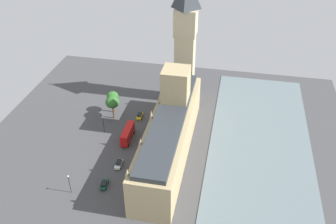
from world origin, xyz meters
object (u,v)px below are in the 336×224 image
(car_white_corner, at_px, (119,164))
(street_lamp_leading, at_px, (103,121))
(street_lamp_far_end, at_px, (69,181))
(plane_tree_midblock, at_px, (113,97))
(parliament_building, at_px, (170,130))
(pedestrian_near_tower, at_px, (141,161))
(car_yellow_cab_under_trees, at_px, (140,116))
(plane_tree_trailing, at_px, (112,102))
(pedestrian_opposite_hall, at_px, (129,187))
(car_dark_green_by_river_gate, at_px, (104,184))
(double_decker_bus_kerbside, at_px, (128,134))
(clock_tower, at_px, (185,39))

(car_white_corner, xyz_separation_m, street_lamp_leading, (10.95, -16.69, 3.88))
(street_lamp_far_end, bearing_deg, plane_tree_midblock, -88.54)
(parliament_building, bearing_deg, pedestrian_near_tower, 46.66)
(car_yellow_cab_under_trees, height_order, plane_tree_trailing, plane_tree_trailing)
(car_yellow_cab_under_trees, height_order, pedestrian_opposite_hall, car_yellow_cab_under_trees)
(car_dark_green_by_river_gate, bearing_deg, pedestrian_near_tower, 52.26)
(plane_tree_trailing, bearing_deg, double_decker_bus_kerbside, 127.96)
(plane_tree_trailing, bearing_deg, clock_tower, -141.06)
(plane_tree_midblock, bearing_deg, clock_tower, -148.83)
(double_decker_bus_kerbside, bearing_deg, parliament_building, -10.01)
(car_yellow_cab_under_trees, xyz_separation_m, car_dark_green_by_river_gate, (1.08, 38.01, -0.00))
(car_dark_green_by_river_gate, height_order, street_lamp_leading, street_lamp_leading)
(street_lamp_far_end, bearing_deg, car_yellow_cab_under_trees, -103.35)
(plane_tree_midblock, bearing_deg, double_decker_bus_kerbside, 123.50)
(car_yellow_cab_under_trees, xyz_separation_m, plane_tree_midblock, (11.20, -1.92, 6.23))
(parliament_building, distance_m, pedestrian_near_tower, 14.15)
(plane_tree_trailing, relative_size, street_lamp_far_end, 1.39)
(double_decker_bus_kerbside, xyz_separation_m, pedestrian_near_tower, (-7.85, 11.24, -1.89))
(clock_tower, distance_m, pedestrian_near_tower, 50.84)
(parliament_building, height_order, street_lamp_far_end, parliament_building)
(clock_tower, xyz_separation_m, double_decker_bus_kerbside, (15.06, 31.69, -24.40))
(pedestrian_opposite_hall, bearing_deg, car_dark_green_by_river_gate, -12.33)
(parliament_building, xyz_separation_m, clock_tower, (0.96, -34.26, 18.64))
(clock_tower, xyz_separation_m, car_white_corner, (14.06, 45.66, -26.14))
(parliament_building, relative_size, pedestrian_near_tower, 36.23)
(car_dark_green_by_river_gate, bearing_deg, street_lamp_leading, 105.54)
(clock_tower, bearing_deg, pedestrian_opposite_hall, 82.01)
(plane_tree_midblock, bearing_deg, car_white_corner, 111.19)
(street_lamp_far_end, bearing_deg, double_decker_bus_kerbside, -108.69)
(car_white_corner, relative_size, plane_tree_trailing, 0.49)
(plane_tree_trailing, bearing_deg, car_dark_green_by_river_gate, 103.79)
(street_lamp_leading, bearing_deg, plane_tree_trailing, -93.81)
(parliament_building, bearing_deg, street_lamp_far_end, 45.07)
(pedestrian_opposite_hall, distance_m, plane_tree_trailing, 39.69)
(car_white_corner, distance_m, street_lamp_leading, 20.34)
(parliament_building, height_order, car_white_corner, parliament_building)
(double_decker_bus_kerbside, relative_size, pedestrian_near_tower, 6.33)
(car_yellow_cab_under_trees, distance_m, street_lamp_far_end, 43.76)
(parliament_building, bearing_deg, plane_tree_trailing, -29.84)
(parliament_building, height_order, pedestrian_opposite_hall, parliament_building)
(car_yellow_cab_under_trees, bearing_deg, pedestrian_near_tower, 103.94)
(double_decker_bus_kerbside, xyz_separation_m, plane_tree_trailing, (9.34, -11.97, 4.64))
(car_dark_green_by_river_gate, relative_size, plane_tree_trailing, 0.48)
(double_decker_bus_kerbside, height_order, plane_tree_trailing, plane_tree_trailing)
(car_yellow_cab_under_trees, distance_m, plane_tree_trailing, 11.96)
(parliament_building, distance_m, car_yellow_cab_under_trees, 24.04)
(car_white_corner, xyz_separation_m, pedestrian_opposite_hall, (-6.32, 9.50, -0.12))
(car_yellow_cab_under_trees, xyz_separation_m, pedestrian_near_tower, (-7.33, 25.44, -0.14))
(pedestrian_near_tower, bearing_deg, plane_tree_trailing, 107.34)
(parliament_building, xyz_separation_m, street_lamp_far_end, (25.56, 25.63, -3.62))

